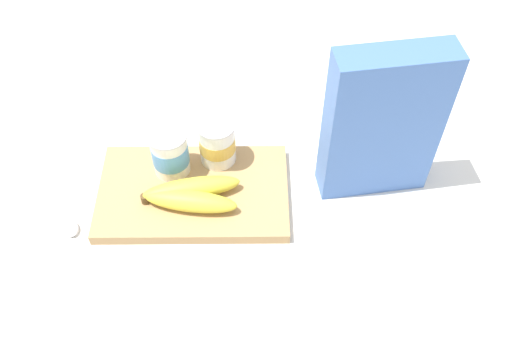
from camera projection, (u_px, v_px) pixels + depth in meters
name	position (u px, v px, depth m)	size (l,w,h in m)	color
ground_plane	(194.00, 196.00, 1.03)	(2.40, 2.40, 0.00)	silver
cutting_board	(193.00, 193.00, 1.03)	(0.34, 0.20, 0.02)	tan
cereal_box	(382.00, 125.00, 0.94)	(0.19, 0.06, 0.30)	#4770B7
yogurt_cup_front	(170.00, 152.00, 1.01)	(0.07, 0.07, 0.09)	white
yogurt_cup_back	(217.00, 142.00, 1.03)	(0.07, 0.07, 0.09)	white
banana_bunch	(191.00, 194.00, 0.99)	(0.18, 0.09, 0.04)	yellow
spoon	(69.00, 216.00, 1.00)	(0.06, 0.13, 0.01)	silver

